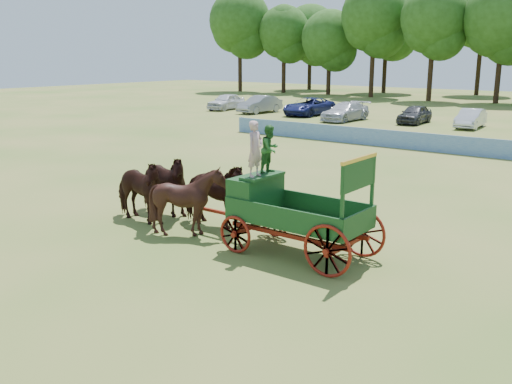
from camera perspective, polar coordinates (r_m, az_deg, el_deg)
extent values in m
plane|color=olive|center=(19.69, -3.34, -2.66)|extent=(160.00, 160.00, 0.00)
imported|color=black|center=(19.44, -11.82, 0.18)|extent=(2.63, 1.26, 2.19)
imported|color=black|center=(20.15, -9.46, 0.76)|extent=(2.60, 1.20, 2.19)
imported|color=black|center=(17.73, -6.75, -0.90)|extent=(2.25, 2.07, 2.19)
imported|color=black|center=(18.50, -4.37, -0.24)|extent=(2.74, 1.57, 2.19)
cube|color=maroon|center=(16.86, -0.02, -3.32)|extent=(0.12, 2.00, 0.12)
cube|color=maroon|center=(15.30, 8.94, -5.27)|extent=(0.12, 2.00, 0.12)
cube|color=maroon|center=(15.56, 3.12, -4.34)|extent=(3.80, 0.10, 0.12)
cube|color=maroon|center=(16.43, 5.31, -3.39)|extent=(3.80, 0.10, 0.12)
cube|color=maroon|center=(17.36, -2.37, -2.31)|extent=(2.80, 0.09, 0.09)
cube|color=#174618|center=(15.91, 4.26, -2.89)|extent=(3.80, 1.80, 0.10)
cube|color=#174618|center=(15.13, 2.44, -2.55)|extent=(3.80, 0.06, 0.55)
cube|color=#174618|center=(16.55, 5.96, -1.20)|extent=(3.80, 0.06, 0.55)
cube|color=#174618|center=(14.92, 10.32, -3.00)|extent=(0.06, 1.80, 0.55)
cube|color=#174618|center=(16.61, -0.02, -0.18)|extent=(0.85, 1.70, 1.05)
cube|color=#174618|center=(16.33, 0.67, 1.63)|extent=(0.55, 1.50, 0.08)
cube|color=#174618|center=(16.89, -1.04, -0.65)|extent=(0.10, 1.60, 0.65)
cube|color=#174618|center=(16.85, -0.56, -1.73)|extent=(0.55, 1.60, 0.06)
cube|color=#174618|center=(14.10, 8.63, -1.16)|extent=(0.08, 0.08, 1.80)
cube|color=#174618|center=(15.48, 11.53, 0.04)|extent=(0.08, 0.08, 1.80)
cube|color=#174618|center=(14.65, 10.24, 1.75)|extent=(0.07, 1.75, 0.75)
cube|color=gold|center=(14.58, 10.31, 3.29)|extent=(0.08, 1.80, 0.09)
cube|color=gold|center=(14.67, 10.11, 1.77)|extent=(0.02, 1.30, 0.12)
torus|color=maroon|center=(16.17, -2.09, -4.26)|extent=(1.09, 0.09, 1.09)
torus|color=maroon|center=(17.60, 1.87, -2.76)|extent=(1.09, 0.09, 1.09)
torus|color=maroon|center=(14.48, 7.12, -5.89)|extent=(1.39, 0.09, 1.39)
torus|color=maroon|center=(16.07, 10.60, -4.04)|extent=(1.39, 0.09, 1.39)
imported|color=#C49697|center=(15.91, -0.08, 4.33)|extent=(0.38, 0.57, 1.57)
imported|color=#276225|center=(16.48, 1.41, 4.33)|extent=(0.52, 0.67, 1.39)
cube|color=#1D51A2|center=(35.28, 14.95, 5.01)|extent=(26.00, 0.08, 1.05)
imported|color=silver|center=(59.18, -3.01, 9.02)|extent=(2.41, 5.00, 1.65)
imported|color=gray|center=(55.80, 0.38, 8.76)|extent=(2.07, 5.10, 1.64)
imported|color=navy|center=(53.75, 5.31, 8.51)|extent=(2.77, 5.90, 1.63)
imported|color=silver|center=(49.61, 8.92, 7.95)|extent=(2.48, 5.50, 1.57)
imported|color=#333338|center=(48.78, 15.58, 7.50)|extent=(2.01, 4.53, 1.52)
imported|color=silver|center=(47.11, 20.67, 6.89)|extent=(1.91, 4.53, 1.46)
cylinder|color=#382314|center=(89.22, -1.61, 11.86)|extent=(0.60, 0.60, 5.70)
sphere|color=#214512|center=(89.33, -1.64, 16.77)|extent=(9.19, 9.19, 9.19)
cylinder|color=#382314|center=(86.33, 2.78, 11.50)|extent=(0.60, 0.60, 4.81)
sphere|color=#214512|center=(86.34, 2.83, 15.78)|extent=(7.39, 7.39, 7.39)
cylinder|color=#382314|center=(82.53, 7.26, 11.10)|extent=(0.60, 0.60, 4.20)
sphere|color=#214512|center=(82.49, 7.38, 15.01)|extent=(7.84, 7.84, 7.84)
cylinder|color=#382314|center=(78.12, 11.49, 11.34)|extent=(0.60, 0.60, 5.64)
sphere|color=#214512|center=(78.23, 11.76, 16.89)|extent=(8.55, 8.55, 8.55)
cylinder|color=#382314|center=(73.60, 17.00, 10.78)|extent=(0.60, 0.60, 5.32)
sphere|color=#214512|center=(73.67, 17.39, 16.32)|extent=(7.88, 7.88, 7.88)
cylinder|color=#382314|center=(72.51, 23.01, 10.23)|extent=(0.60, 0.60, 5.22)
sphere|color=#214512|center=(72.57, 23.54, 15.74)|extent=(8.83, 8.83, 8.83)
cylinder|color=#382314|center=(94.10, 5.36, 11.63)|extent=(0.60, 0.60, 4.83)
sphere|color=#214512|center=(94.11, 5.45, 15.57)|extent=(8.85, 8.85, 8.85)
cylinder|color=#382314|center=(87.64, 12.72, 11.45)|extent=(0.60, 0.60, 5.52)
sphere|color=#214512|center=(87.72, 12.98, 16.28)|extent=(9.23, 9.23, 9.23)
cylinder|color=#382314|center=(86.56, 21.32, 10.99)|extent=(0.60, 0.60, 5.96)
sphere|color=#214512|center=(86.70, 21.79, 16.26)|extent=(8.72, 8.72, 8.72)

